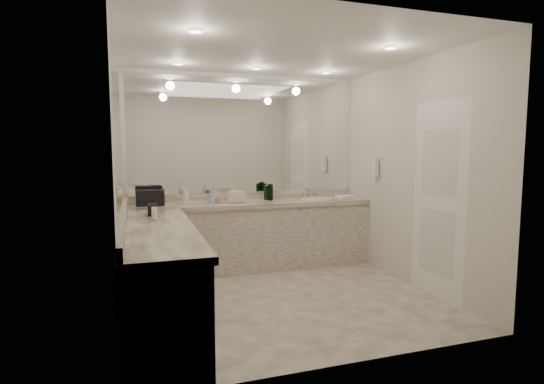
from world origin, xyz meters
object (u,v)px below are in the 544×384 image
object	(u,v)px
soap_bottle_b	(213,196)
soap_bottle_c	(242,195)
sink	(317,199)
black_toiletry_bag	(151,198)
hand_towel	(345,197)
cream_cosmetic_case	(236,197)
wall_phone	(375,168)
soap_bottle_a	(185,194)

from	to	relation	value
soap_bottle_b	soap_bottle_c	distance (m)	0.41
sink	black_toiletry_bag	bearing A→B (deg)	-179.71
hand_towel	soap_bottle_b	size ratio (longest dim) A/B	1.35
soap_bottle_b	sink	bearing A→B (deg)	0.39
sink	black_toiletry_bag	world-z (taller)	black_toiletry_bag
soap_bottle_b	cream_cosmetic_case	bearing A→B (deg)	-6.28
sink	soap_bottle_c	bearing A→B (deg)	176.92
wall_phone	hand_towel	size ratio (longest dim) A/B	0.92
soap_bottle_a	soap_bottle_c	size ratio (longest dim) A/B	1.36
sink	soap_bottle_a	bearing A→B (deg)	178.73
black_toiletry_bag	hand_towel	bearing A→B (deg)	-1.80
hand_towel	soap_bottle_c	distance (m)	1.47
cream_cosmetic_case	soap_bottle_a	bearing A→B (deg)	174.61
black_toiletry_bag	hand_towel	distance (m)	2.63
cream_cosmetic_case	soap_bottle_a	size ratio (longest dim) A/B	0.96
wall_phone	cream_cosmetic_case	bearing A→B (deg)	165.57
wall_phone	black_toiletry_bag	bearing A→B (deg)	170.25
soap_bottle_b	soap_bottle_c	bearing A→B (deg)	9.50
hand_towel	wall_phone	bearing A→B (deg)	-62.04
black_toiletry_bag	cream_cosmetic_case	size ratio (longest dim) A/B	1.43
wall_phone	soap_bottle_c	distance (m)	1.80
cream_cosmetic_case	soap_bottle_a	xyz separation A→B (m)	(-0.64, 0.08, 0.05)
wall_phone	soap_bottle_a	bearing A→B (deg)	167.40
hand_towel	soap_bottle_a	xyz separation A→B (m)	(-2.20, 0.13, 0.10)
wall_phone	cream_cosmetic_case	xyz separation A→B (m)	(-1.78, 0.46, -0.38)
sink	cream_cosmetic_case	bearing A→B (deg)	-177.88
sink	hand_towel	xyz separation A→B (m)	(0.39, -0.09, 0.03)
wall_phone	black_toiletry_bag	distance (m)	2.91
wall_phone	soap_bottle_a	xyz separation A→B (m)	(-2.42, 0.54, -0.33)
soap_bottle_a	soap_bottle_b	xyz separation A→B (m)	(0.34, -0.05, -0.02)
sink	soap_bottle_a	distance (m)	1.82
black_toiletry_bag	soap_bottle_b	distance (m)	0.77
cream_cosmetic_case	soap_bottle_c	bearing A→B (deg)	47.09
black_toiletry_bag	soap_bottle_b	size ratio (longest dim) A/B	1.69
black_toiletry_bag	hand_towel	size ratio (longest dim) A/B	1.25
sink	wall_phone	bearing A→B (deg)	-39.57
cream_cosmetic_case	black_toiletry_bag	bearing A→B (deg)	-179.70
wall_phone	cream_cosmetic_case	distance (m)	1.87
sink	wall_phone	distance (m)	0.91
sink	hand_towel	world-z (taller)	hand_towel
black_toiletry_bag	soap_bottle_b	bearing A→B (deg)	0.09
wall_phone	soap_bottle_b	xyz separation A→B (m)	(-2.08, 0.49, -0.35)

